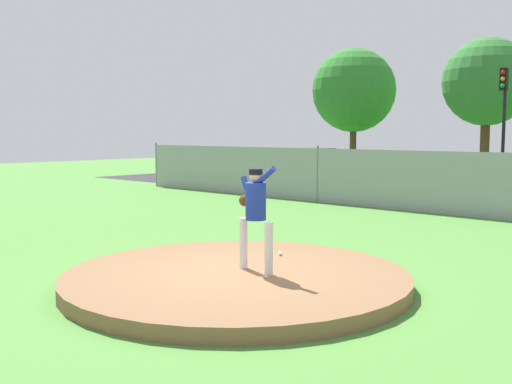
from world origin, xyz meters
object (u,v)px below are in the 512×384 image
at_px(parked_car_slate, 304,169).
at_px(parked_car_red, 419,175).
at_px(parked_car_navy, 503,178).
at_px(pitcher_youth, 255,208).
at_px(traffic_light_near, 504,108).
at_px(baseball, 280,254).

height_order(parked_car_slate, parked_car_red, parked_car_slate).
height_order(parked_car_navy, parked_car_red, parked_car_navy).
bearing_deg(parked_car_red, parked_car_slate, -171.60).
xyz_separation_m(pitcher_youth, traffic_light_near, (-3.23, 18.36, 2.21)).
bearing_deg(traffic_light_near, parked_car_navy, -68.30).
bearing_deg(parked_car_navy, pitcher_youth, -83.22).
height_order(pitcher_youth, parked_car_navy, pitcher_youth).
height_order(pitcher_youth, parked_car_slate, pitcher_youth).
relative_size(pitcher_youth, traffic_light_near, 0.33).
bearing_deg(pitcher_youth, parked_car_navy, 96.78).
xyz_separation_m(baseball, parked_car_red, (-4.46, 13.38, 0.50)).
relative_size(parked_car_slate, traffic_light_near, 0.86).
xyz_separation_m(baseball, parked_car_navy, (-1.24, 13.43, 0.54)).
bearing_deg(traffic_light_near, baseball, -80.96).
relative_size(parked_car_slate, parked_car_red, 1.00).
distance_m(parked_car_slate, parked_car_red, 5.15).
bearing_deg(parked_car_slate, traffic_light_near, 33.72).
distance_m(parked_car_navy, parked_car_red, 3.23).
height_order(pitcher_youth, baseball, pitcher_youth).
bearing_deg(parked_car_red, traffic_light_near, 65.54).
xyz_separation_m(pitcher_youth, baseball, (-0.50, 1.18, -0.96)).
height_order(parked_car_navy, traffic_light_near, traffic_light_near).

